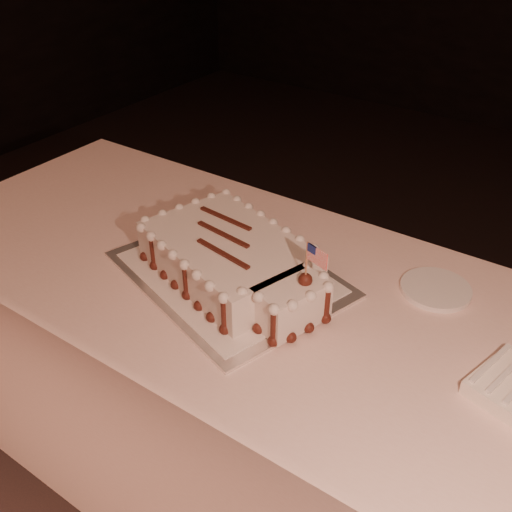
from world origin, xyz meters
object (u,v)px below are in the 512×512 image
Objects in this scene: side_plate at (436,289)px; cake_board at (229,274)px; sheet_cake at (235,261)px; banquet_table at (331,429)px.

cake_board is at bearing -152.88° from side_plate.
sheet_cake is 3.24× the size of side_plate.
banquet_table is at bearing 5.58° from sheet_cake.
sheet_cake is at bearing 0.14° from cake_board.
banquet_table is 0.45m from side_plate.
banquet_table is 14.72× the size of side_plate.
side_plate is (0.13, 0.20, 0.38)m from banquet_table.
sheet_cake is (-0.27, -0.03, 0.43)m from banquet_table.
cake_board is at bearing 162.63° from sheet_cake.
banquet_table is 0.51m from sheet_cake.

